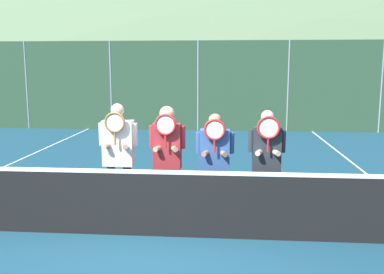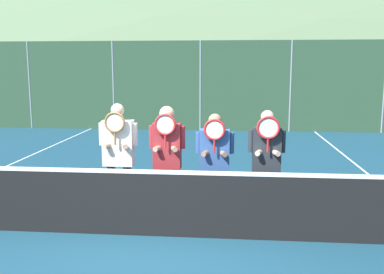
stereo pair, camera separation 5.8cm
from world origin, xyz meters
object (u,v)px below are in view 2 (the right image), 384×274
Objects in this scene: player_leftmost at (119,152)px; player_rightmost at (266,160)px; car_far_left at (91,99)px; player_center_right at (215,160)px; car_center at (295,100)px; player_center_left at (167,155)px; car_left_of_center at (190,100)px.

player_leftmost is 1.04× the size of player_rightmost.
car_far_left reaches higher than player_rightmost.
car_far_left is (-6.88, 12.62, -0.13)m from player_rightmost.
car_far_left reaches higher than player_center_right.
player_rightmost is (0.76, -0.08, 0.03)m from player_center_right.
car_far_left is 9.11m from car_center.
player_center_right is (0.71, 0.06, -0.08)m from player_center_left.
player_rightmost is at bearing -79.39° from car_left_of_center.
player_center_right is 0.96× the size of player_rightmost.
car_center is (3.00, 12.50, -0.05)m from player_center_right.
car_left_of_center is (-2.35, 12.53, -0.12)m from player_rightmost.
car_left_of_center is (-1.58, 12.45, -0.09)m from player_center_right.
player_center_right is 12.55m from car_left_of_center.
car_left_of_center is at bearing 90.48° from player_leftmost.
car_left_of_center is (-0.10, 12.43, -0.17)m from player_leftmost.
car_left_of_center is at bearing -1.12° from car_far_left.
player_center_left is 1.03× the size of player_rightmost.
player_leftmost is 0.44× the size of car_far_left.
player_leftmost is 13.26m from car_center.
car_left_of_center reaches higher than player_rightmost.
player_leftmost is at bearing 174.06° from player_center_left.
car_left_of_center reaches higher than car_far_left.
car_center is (4.58, 0.05, 0.04)m from car_left_of_center.
player_center_right is at bearing -103.47° from car_center.
player_center_left is at bearing -175.16° from player_center_right.
car_center is (4.48, 12.48, -0.13)m from player_leftmost.
player_center_right is at bearing 4.84° from player_center_left.
player_center_left is at bearing 179.10° from player_rightmost.
player_rightmost is 12.78m from car_center.
player_center_left is (0.77, -0.08, -0.00)m from player_leftmost.
player_center_right is 0.42× the size of car_left_of_center.
car_far_left is 0.98× the size of car_center.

